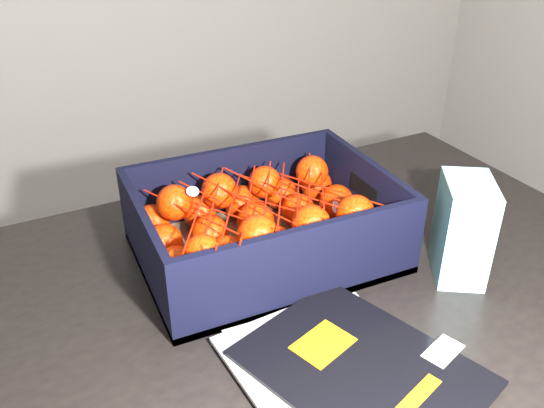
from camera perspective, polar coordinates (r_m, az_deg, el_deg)
name	(u,v)px	position (r m, az deg, el deg)	size (l,w,h in m)	color
table	(287,344)	(0.93, 1.48, -13.72)	(1.23, 0.85, 0.75)	black
magazine_stack	(346,375)	(0.74, 7.35, -16.55)	(0.30, 0.34, 0.02)	silver
produce_crate	(264,232)	(0.93, -0.77, -2.79)	(0.40, 0.30, 0.13)	brown
clementine_heap	(263,224)	(0.93, -0.93, -2.03)	(0.38, 0.28, 0.11)	red
mesh_net	(262,202)	(0.89, -0.98, 0.24)	(0.33, 0.26, 0.09)	#BD1807
retail_carton	(463,229)	(0.91, 18.45, -2.39)	(0.07, 0.11, 0.16)	white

